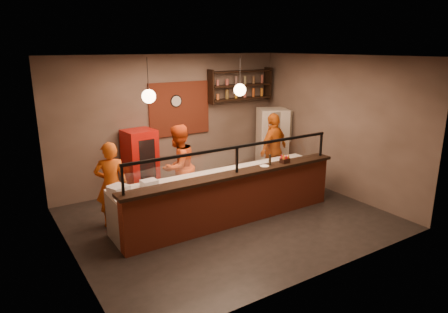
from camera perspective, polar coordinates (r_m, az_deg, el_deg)
floor at (r=8.22m, az=0.58°, el=-8.78°), size 6.00×6.00×0.00m
ceiling at (r=7.49m, az=0.65°, el=14.13°), size 6.00×6.00×0.00m
wall_back at (r=9.84m, az=-7.42°, el=4.96°), size 6.00×0.00×6.00m
wall_left at (r=6.60m, az=-21.72°, el=-1.28°), size 0.00×5.00×5.00m
wall_right at (r=9.64m, az=15.75°, el=4.29°), size 0.00×5.00×5.00m
wall_front at (r=5.85m, az=14.18°, el=-2.73°), size 6.00×0.00×6.00m
brick_patch at (r=9.85m, az=-6.35°, el=6.78°), size 1.60×0.04×1.30m
service_counter at (r=7.79m, az=1.81°, el=-6.19°), size 4.60×0.25×1.00m
counter_ledge at (r=7.61m, az=1.84°, el=-2.49°), size 4.70×0.37×0.06m
worktop_cabinet at (r=8.21m, az=-0.18°, el=-5.59°), size 4.60×0.75×0.85m
worktop at (r=8.06m, az=-0.18°, el=-2.61°), size 4.60×0.75×0.05m
sneeze_guard at (r=7.51m, az=1.86°, el=-0.02°), size 4.50×0.05×0.52m
wall_shelving at (r=10.52m, az=2.38°, el=10.16°), size 1.84×0.28×0.85m
wall_clock at (r=9.77m, az=-6.89°, el=7.88°), size 0.30×0.04×0.30m
pendant_left at (r=7.02m, az=-10.70°, el=8.46°), size 0.24×0.24×0.77m
pendant_right at (r=7.92m, az=2.28°, el=9.50°), size 0.24×0.24×0.77m
cook_left at (r=7.90m, az=-15.80°, el=-3.88°), size 0.71×0.57×1.67m
cook_mid at (r=8.53m, az=-6.52°, el=-1.47°), size 1.08×0.98×1.81m
cook_right at (r=9.91m, az=7.07°, el=0.96°), size 1.15×0.77×1.82m
fridge at (r=10.79m, az=6.87°, el=2.08°), size 0.96×0.94×1.79m
red_cooler at (r=9.34m, az=-11.84°, el=-0.98°), size 0.73×0.68×1.57m
pizza_dough at (r=8.26m, az=1.63°, el=-1.93°), size 0.56×0.56×0.01m
prep_tub_a at (r=7.25m, az=-15.11°, el=-4.48°), size 0.34×0.31×0.14m
prep_tub_b at (r=7.38m, az=-10.63°, el=-3.85°), size 0.29×0.24×0.14m
prep_tub_c at (r=7.13m, az=-14.79°, el=-4.71°), size 0.39×0.36×0.16m
rolling_pin at (r=7.33m, az=-10.88°, el=-4.35°), size 0.32×0.19×0.06m
condiment_caddy at (r=8.29m, az=8.67°, el=-0.57°), size 0.18×0.14×0.10m
pepper_mill at (r=8.08m, az=6.58°, el=-0.45°), size 0.05×0.05×0.22m
small_plate at (r=8.02m, az=5.80°, el=-1.35°), size 0.23×0.23×0.01m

